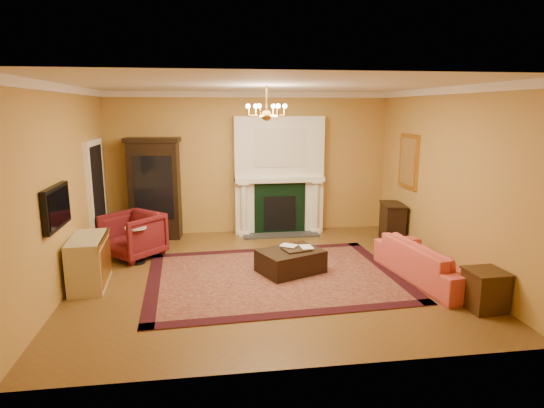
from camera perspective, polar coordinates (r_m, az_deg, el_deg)
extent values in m
cube|color=brown|center=(7.49, -0.65, -8.95)|extent=(6.00, 5.50, 0.02)
cube|color=silver|center=(7.01, -0.71, 14.79)|extent=(6.00, 5.50, 0.02)
cube|color=#AF913F|center=(9.81, -2.77, 5.12)|extent=(6.00, 0.02, 3.00)
cube|color=#AF913F|center=(4.43, 3.96, -3.26)|extent=(6.00, 0.02, 3.00)
cube|color=#AF913F|center=(7.35, -24.66, 1.75)|extent=(0.02, 5.50, 3.00)
cube|color=#AF913F|center=(8.05, 21.10, 2.85)|extent=(0.02, 5.50, 3.00)
cube|color=white|center=(9.75, 0.86, 3.61)|extent=(1.90, 0.32, 2.50)
cube|color=silver|center=(9.52, 1.03, 7.04)|extent=(1.10, 0.01, 0.80)
cube|color=black|center=(9.71, 1.00, -0.62)|extent=(1.10, 0.02, 1.10)
cube|color=black|center=(9.73, 1.00, -1.20)|extent=(0.70, 0.02, 0.75)
cube|color=#333333|center=(9.73, 1.10, -3.82)|extent=(1.60, 0.50, 0.04)
cube|color=white|center=(9.70, 0.91, 3.15)|extent=(1.90, 0.44, 0.10)
cylinder|color=white|center=(9.61, -3.59, -0.54)|extent=(0.14, 0.14, 1.18)
cylinder|color=white|center=(9.85, 5.49, -0.26)|extent=(0.14, 0.14, 1.18)
cube|color=white|center=(9.70, -2.83, 13.57)|extent=(6.00, 0.08, 0.12)
cube|color=white|center=(7.25, -25.28, 13.04)|extent=(0.08, 5.50, 0.12)
cube|color=white|center=(7.95, 21.57, 13.14)|extent=(0.08, 5.50, 0.12)
cube|color=white|center=(9.03, -21.13, 0.85)|extent=(0.08, 1.05, 2.10)
cube|color=black|center=(9.03, -20.90, 0.67)|extent=(0.02, 0.85, 1.95)
cube|color=black|center=(6.79, -25.46, -0.36)|extent=(0.08, 0.95, 0.58)
cube|color=black|center=(6.78, -25.10, -0.35)|extent=(0.01, 0.85, 0.48)
cube|color=gold|center=(9.25, 16.77, 5.16)|extent=(0.05, 0.76, 1.05)
cube|color=white|center=(9.24, 16.61, 5.16)|extent=(0.01, 0.62, 0.90)
cylinder|color=gold|center=(7.00, -0.70, 13.08)|extent=(0.03, 0.03, 0.40)
sphere|color=gold|center=(7.00, -0.70, 11.03)|extent=(0.16, 0.16, 0.16)
sphere|color=#FFE5B2|center=(7.04, 1.61, 12.17)|extent=(0.07, 0.07, 0.07)
sphere|color=#FFE5B2|center=(7.26, 0.17, 12.17)|extent=(0.07, 0.07, 0.07)
sphere|color=#FFE5B2|center=(7.23, -2.08, 12.16)|extent=(0.07, 0.07, 0.07)
sphere|color=#FFE5B2|center=(6.97, -3.04, 12.16)|extent=(0.07, 0.07, 0.07)
sphere|color=#FFE5B2|center=(6.74, -1.63, 12.18)|extent=(0.07, 0.07, 0.07)
sphere|color=#FFE5B2|center=(6.78, 0.77, 12.18)|extent=(0.07, 0.07, 0.07)
cube|color=#450F0E|center=(7.40, 0.30, -9.07)|extent=(4.13, 3.19, 0.02)
cube|color=black|center=(9.64, -14.47, 1.60)|extent=(1.03, 0.54, 1.99)
imported|color=maroon|center=(8.58, -17.05, -3.53)|extent=(1.20, 1.20, 0.90)
cylinder|color=black|center=(8.35, -16.48, -7.02)|extent=(0.26, 0.26, 0.04)
cylinder|color=black|center=(8.26, -16.61, -4.97)|extent=(0.06, 0.06, 0.59)
cylinder|color=silver|center=(8.18, -16.74, -2.87)|extent=(0.37, 0.37, 0.03)
cube|color=#C5B990|center=(7.47, -21.98, -6.71)|extent=(0.55, 1.06, 0.77)
imported|color=#E45B48|center=(7.57, 19.18, -6.11)|extent=(0.89, 2.12, 0.80)
cube|color=#3A210F|center=(6.81, 25.13, -9.87)|extent=(0.48, 0.48, 0.53)
cube|color=black|center=(9.55, 14.86, -2.32)|extent=(0.48, 0.72, 0.75)
cube|color=black|center=(7.53, 2.34, -7.15)|extent=(1.19, 1.05, 0.37)
cube|color=black|center=(7.48, 3.06, -5.71)|extent=(0.48, 0.42, 0.03)
imported|color=gray|center=(7.45, 1.81, -4.59)|extent=(0.14, 0.17, 0.26)
imported|color=gray|center=(7.47, 3.66, -4.58)|extent=(0.19, 0.03, 0.26)
cylinder|color=tan|center=(9.60, -3.36, 3.62)|extent=(0.11, 0.11, 0.09)
cone|color=#103B11|center=(9.58, -3.37, 4.93)|extent=(0.16, 0.16, 0.35)
cylinder|color=tan|center=(9.84, 5.28, 3.76)|extent=(0.10, 0.10, 0.08)
cone|color=#103B11|center=(9.81, 5.30, 4.89)|extent=(0.15, 0.15, 0.31)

